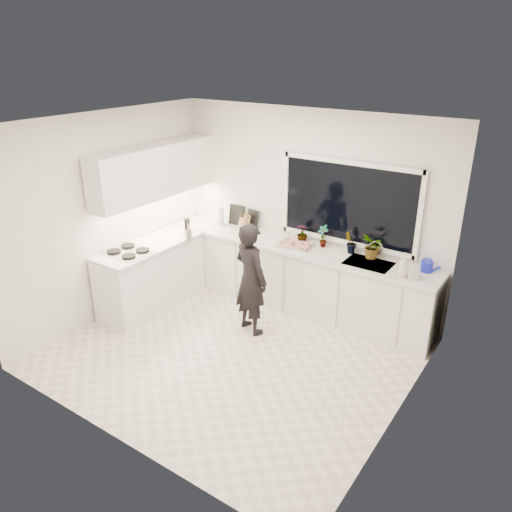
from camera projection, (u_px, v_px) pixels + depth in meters
The scene contains 25 objects.
floor at pixel (233, 354), 6.02m from camera, with size 4.00×3.50×0.02m, color beige.
wall_back at pixel (308, 209), 6.83m from camera, with size 4.00×0.02×2.70m, color white.
wall_left at pixel (108, 217), 6.53m from camera, with size 0.02×3.50×2.70m, color white.
wall_right at pixel (411, 298), 4.45m from camera, with size 0.02×3.50×2.70m, color white.
ceiling at pixel (228, 124), 4.95m from camera, with size 4.00×3.50×0.02m, color white.
window at pixel (348, 203), 6.41m from camera, with size 1.80×0.02×1.00m, color black.
base_cabinets_back at pixel (295, 277), 6.95m from camera, with size 3.92×0.58×0.88m, color white.
base_cabinets_left at pixel (152, 276), 6.98m from camera, with size 0.58×1.60×0.88m, color white.
countertop_back at pixel (295, 247), 6.76m from camera, with size 3.94×0.62×0.04m, color silver.
countertop_left at pixel (149, 246), 6.80m from camera, with size 0.62×1.60×0.04m, color silver.
upper_cabinets at pixel (156, 171), 6.75m from camera, with size 0.34×2.10×0.70m, color white.
sink at pixel (368, 267), 6.24m from camera, with size 0.58×0.42×0.14m, color silver.
faucet at pixel (376, 250), 6.32m from camera, with size 0.03×0.03×0.22m, color silver.
stovetop at pixel (128, 251), 6.53m from camera, with size 0.56×0.48×0.03m, color black.
person at pixel (251, 279), 6.23m from camera, with size 0.53×0.35×1.46m, color black.
pizza_tray at pixel (295, 245), 6.73m from camera, with size 0.46×0.34×0.03m, color #B8B8BD.
pizza at pixel (295, 244), 6.72m from camera, with size 0.42×0.30×0.01m, color #AB1617.
watering_can at pixel (427, 266), 5.97m from camera, with size 0.14×0.14×0.13m, color #151DC9.
paper_towel_roll at pixel (220, 216), 7.50m from camera, with size 0.11×0.11×0.26m, color white.
knife_block at pixel (244, 222), 7.32m from camera, with size 0.13×0.10×0.22m, color #976846.
utensil_crock at pixel (188, 234), 6.94m from camera, with size 0.13×0.13×0.16m, color silver.
picture_frame_large at pixel (253, 219), 7.34m from camera, with size 0.22×0.02×0.28m, color black.
picture_frame_small at pixel (237, 215), 7.49m from camera, with size 0.25×0.02×0.30m, color black.
herb_plants at pixel (353, 243), 6.43m from camera, with size 1.30×0.38×0.32m.
soap_bottles at pixel (406, 267), 5.78m from camera, with size 0.25×0.14×0.29m.
Camera 1 is at (3.09, -4.03, 3.45)m, focal length 35.00 mm.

